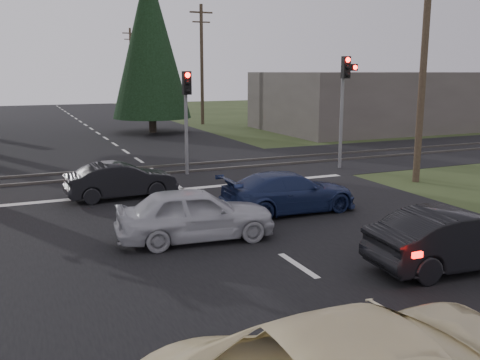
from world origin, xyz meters
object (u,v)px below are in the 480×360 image
traffic_signal_right (345,90)px  traffic_signal_center (187,105)px  utility_pole_far (131,65)px  dark_car_far (121,181)px  utility_pole_near (424,54)px  blue_sedan (289,192)px  dark_hatchback (457,239)px  utility_pole_mid (202,62)px  silver_car (196,214)px

traffic_signal_right → traffic_signal_center: traffic_signal_right is taller
traffic_signal_right → utility_pole_far: utility_pole_far is taller
traffic_signal_right → dark_car_far: traffic_signal_right is taller
utility_pole_near → dark_car_far: utility_pole_near is taller
blue_sedan → dark_car_far: blue_sedan is taller
traffic_signal_right → dark_hatchback: 12.13m
utility_pole_near → utility_pole_mid: (0.00, 24.00, 0.00)m
dark_hatchback → utility_pole_near: bearing=-32.4°
dark_hatchback → dark_car_far: bearing=33.6°
utility_pole_near → utility_pole_far: size_ratio=1.00×
utility_pole_near → utility_pole_mid: 24.00m
silver_car → utility_pole_far: bearing=-5.3°
traffic_signal_center → utility_pole_far: bearing=80.4°
traffic_signal_right → silver_car: 11.63m
utility_pole_mid → utility_pole_far: 25.00m
silver_car → dark_car_far: bearing=14.1°
traffic_signal_center → dark_car_far: 4.86m
dark_car_far → traffic_signal_center: bearing=-50.6°
utility_pole_near → dark_hatchback: bearing=-126.5°
utility_pole_mid → blue_sedan: utility_pole_mid is taller
traffic_signal_center → dark_hatchback: bearing=-80.7°
dark_hatchback → traffic_signal_center: bearing=13.4°
traffic_signal_right → traffic_signal_center: 6.68m
utility_pole_far → blue_sedan: 51.57m
utility_pole_near → dark_hatchback: utility_pole_near is taller
utility_pole_mid → blue_sedan: (-6.55, -25.98, -4.13)m
utility_pole_far → dark_car_far: 48.58m
blue_sedan → dark_car_far: bearing=47.7°
utility_pole_near → utility_pole_mid: bearing=90.0°
traffic_signal_right → utility_pole_mid: size_ratio=0.52×
utility_pole_near → dark_car_far: size_ratio=2.53×
blue_sedan → dark_car_far: 5.64m
utility_pole_near → dark_car_far: (-10.73, 1.80, -4.14)m
utility_pole_far → dark_car_far: utility_pole_far is taller
utility_pole_near → utility_pole_far: same height
traffic_signal_right → utility_pole_near: utility_pole_near is taller
traffic_signal_center → utility_pole_mid: size_ratio=0.46×
traffic_signal_center → dark_car_far: (-3.23, -2.88, -2.22)m
traffic_signal_right → dark_car_far: bearing=-170.3°
traffic_signal_right → utility_pole_near: 3.87m
silver_car → utility_pole_near: bearing=-65.6°
traffic_signal_right → traffic_signal_center: size_ratio=1.15×
utility_pole_mid → blue_sedan: bearing=-104.1°
blue_sedan → dark_car_far: size_ratio=1.16×
traffic_signal_center → silver_car: (-2.44, -8.09, -2.14)m
utility_pole_mid → dark_hatchback: utility_pole_mid is taller
dark_car_far → silver_car: bearing=-173.7°
traffic_signal_right → utility_pole_far: size_ratio=0.52×
utility_pole_mid → blue_sedan: 27.11m
utility_pole_near → silver_car: utility_pole_near is taller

